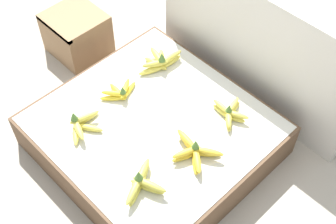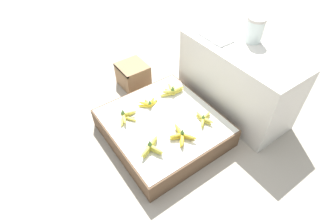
% 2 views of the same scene
% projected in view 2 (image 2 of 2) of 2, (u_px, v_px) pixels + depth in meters
% --- Properties ---
extents(ground_plane, '(10.00, 10.00, 0.00)m').
position_uv_depth(ground_plane, '(163.00, 135.00, 2.47)').
color(ground_plane, '#A89E8E').
extents(display_platform, '(1.00, 0.95, 0.20)m').
position_uv_depth(display_platform, '(163.00, 128.00, 2.40)').
color(display_platform, brown).
rests_on(display_platform, ground_plane).
extents(back_vendor_table, '(1.15, 0.50, 0.68)m').
position_uv_depth(back_vendor_table, '(236.00, 80.00, 2.52)').
color(back_vendor_table, beige).
rests_on(back_vendor_table, ground_plane).
extents(wooden_crate, '(0.31, 0.29, 0.26)m').
position_uv_depth(wooden_crate, '(133.00, 75.00, 2.92)').
color(wooden_crate, '#997551').
rests_on(wooden_crate, ground_plane).
extents(banana_bunch_front_left, '(0.14, 0.21, 0.11)m').
position_uv_depth(banana_bunch_front_left, '(126.00, 116.00, 2.32)').
color(banana_bunch_front_left, '#DBCC4C').
rests_on(banana_bunch_front_left, display_platform).
extents(banana_bunch_front_midleft, '(0.19, 0.23, 0.11)m').
position_uv_depth(banana_bunch_front_midleft, '(151.00, 148.00, 2.07)').
color(banana_bunch_front_midleft, gold).
rests_on(banana_bunch_front_midleft, display_platform).
extents(banana_bunch_middle_left, '(0.14, 0.21, 0.09)m').
position_uv_depth(banana_bunch_middle_left, '(149.00, 103.00, 2.45)').
color(banana_bunch_middle_left, yellow).
rests_on(banana_bunch_middle_left, display_platform).
extents(banana_bunch_middle_midleft, '(0.25, 0.20, 0.10)m').
position_uv_depth(banana_bunch_middle_midleft, '(182.00, 136.00, 2.16)').
color(banana_bunch_middle_midleft, gold).
rests_on(banana_bunch_middle_midleft, display_platform).
extents(banana_bunch_back_left, '(0.16, 0.25, 0.11)m').
position_uv_depth(banana_bunch_back_left, '(172.00, 91.00, 2.57)').
color(banana_bunch_back_left, '#DBCC4C').
rests_on(banana_bunch_back_left, display_platform).
extents(banana_bunch_back_midleft, '(0.20, 0.18, 0.09)m').
position_uv_depth(banana_bunch_back_midleft, '(204.00, 119.00, 2.30)').
color(banana_bunch_back_midleft, '#DBCC4C').
rests_on(banana_bunch_back_midleft, display_platform).
extents(glass_jar, '(0.16, 0.16, 0.22)m').
position_uv_depth(glass_jar, '(255.00, 30.00, 2.29)').
color(glass_jar, silver).
rests_on(glass_jar, back_vendor_table).
extents(foam_tray_white, '(0.30, 0.17, 0.02)m').
position_uv_depth(foam_tray_white, '(216.00, 37.00, 2.39)').
color(foam_tray_white, white).
rests_on(foam_tray_white, back_vendor_table).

